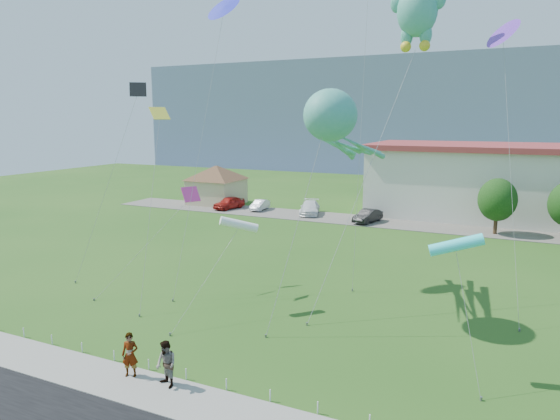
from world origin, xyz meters
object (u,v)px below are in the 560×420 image
(parked_car_red, at_px, (229,203))
(teddy_bear_kite, at_px, (418,4))
(pedestrian_left, at_px, (130,355))
(octopus_kite, at_px, (337,129))
(parked_car_white, at_px, (310,208))
(pavilion, at_px, (217,181))
(parked_car_black, at_px, (368,216))
(parked_car_silver, at_px, (260,205))
(pedestrian_right, at_px, (166,364))

(parked_car_red, bearing_deg, teddy_bear_kite, -24.72)
(pedestrian_left, distance_m, octopus_kite, 15.87)
(parked_car_white, bearing_deg, pavilion, 154.86)
(pavilion, distance_m, parked_car_red, 5.15)
(pavilion, height_order, parked_car_black, pavilion)
(octopus_kite, bearing_deg, pedestrian_left, -113.86)
(parked_car_silver, bearing_deg, teddy_bear_kite, -47.18)
(pavilion, xyz_separation_m, teddy_bear_kite, (28.95, -22.38, 14.95))
(pedestrian_right, bearing_deg, octopus_kite, 96.64)
(parked_car_black, bearing_deg, teddy_bear_kite, -53.45)
(octopus_kite, bearing_deg, parked_car_red, 131.19)
(parked_car_white, bearing_deg, parked_car_red, 168.09)
(pedestrian_left, bearing_deg, octopus_kite, 43.75)
(pedestrian_right, relative_size, parked_car_red, 0.44)
(parked_car_silver, bearing_deg, pavilion, 160.57)
(pedestrian_left, xyz_separation_m, octopus_kite, (5.18, 11.71, 9.39))
(parked_car_red, xyz_separation_m, teddy_bear_kite, (25.34, -19.44, 17.16))
(parked_car_silver, distance_m, parked_car_black, 14.04)
(parked_car_black, bearing_deg, parked_car_red, -168.61)
(octopus_kite, relative_size, teddy_bear_kite, 0.61)
(parked_car_white, relative_size, octopus_kite, 0.41)
(parked_car_black, bearing_deg, pavilion, -175.89)
(pavilion, relative_size, teddy_bear_kite, 0.45)
(parked_car_red, xyz_separation_m, parked_car_white, (10.38, 0.88, -0.01))
(pedestrian_left, height_order, parked_car_black, pedestrian_left)
(pedestrian_right, height_order, parked_car_red, pedestrian_right)
(parked_car_silver, bearing_deg, parked_car_black, -11.08)
(parked_car_silver, bearing_deg, pedestrian_right, -72.02)
(pavilion, relative_size, parked_car_black, 2.17)
(parked_car_red, distance_m, octopus_kite, 35.28)
(pavilion, distance_m, parked_car_black, 21.83)
(parked_car_red, xyz_separation_m, octopus_kite, (22.35, -25.54, 9.64))
(parked_car_red, xyz_separation_m, parked_car_black, (17.76, -0.91, -0.06))
(pavilion, bearing_deg, parked_car_black, -10.21)
(pedestrian_right, distance_m, parked_car_red, 41.90)
(pedestrian_left, distance_m, parked_car_white, 38.72)
(pedestrian_left, xyz_separation_m, teddy_bear_kite, (8.17, 17.80, 16.90))
(pedestrian_left, distance_m, parked_car_silver, 40.37)
(pedestrian_left, height_order, octopus_kite, octopus_kite)
(octopus_kite, bearing_deg, parked_car_white, 114.38)
(parked_car_red, distance_m, parked_car_black, 17.79)
(pedestrian_right, height_order, octopus_kite, octopus_kite)
(parked_car_white, relative_size, parked_car_black, 1.22)
(pedestrian_left, relative_size, parked_car_silver, 0.52)
(pavilion, xyz_separation_m, pedestrian_left, (20.78, -40.18, -1.95))
(pedestrian_left, distance_m, pedestrian_right, 1.93)
(parked_car_silver, xyz_separation_m, teddy_bear_kite, (21.50, -20.30, 17.30))
(pedestrian_left, bearing_deg, pedestrian_right, -23.81)
(pedestrian_right, bearing_deg, teddy_bear_kite, 92.81)
(pedestrian_left, xyz_separation_m, parked_car_black, (0.59, 36.33, -0.31))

